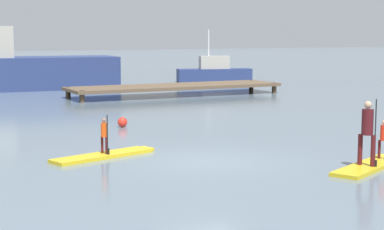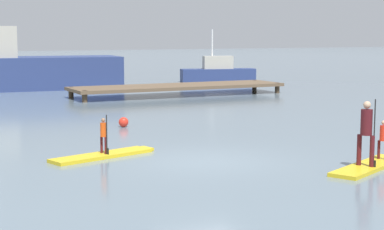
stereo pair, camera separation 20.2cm
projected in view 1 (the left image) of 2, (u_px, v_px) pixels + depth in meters
name	position (u px, v px, depth m)	size (l,w,h in m)	color
ground_plane	(206.00, 161.00, 17.95)	(240.00, 240.00, 0.00)	slate
paddleboard_near	(104.00, 155.00, 18.51)	(3.36, 1.59, 0.10)	gold
paddler_child_solo	(104.00, 134.00, 18.42)	(0.23, 0.36, 1.14)	#4C1419
paddleboard_far	(371.00, 165.00, 17.08)	(3.40, 2.07, 0.10)	gold
paddler_adult	(367.00, 129.00, 16.70)	(0.40, 0.49, 1.77)	#4C1419
paddler_child_front	(384.00, 137.00, 17.64)	(0.25, 0.36, 1.13)	#4C1419
motor_boat_small_navy	(214.00, 73.00, 47.56)	(5.65, 2.67, 3.86)	navy
floating_dock	(175.00, 87.00, 37.04)	(12.55, 3.19, 0.60)	brown
mooring_buoy_mid	(122.00, 122.00, 24.44)	(0.38, 0.38, 0.38)	red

